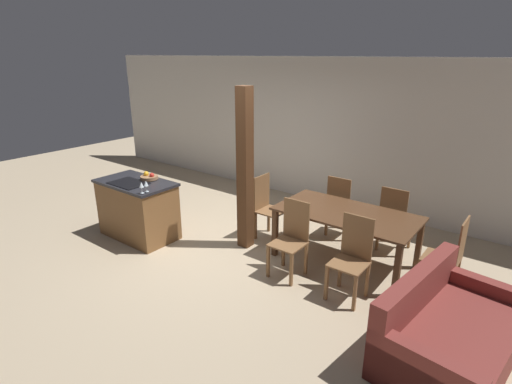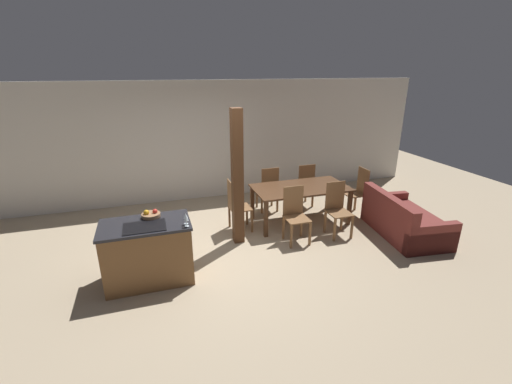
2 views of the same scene
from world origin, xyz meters
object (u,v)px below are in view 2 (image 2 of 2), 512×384
Objects in this scene: wine_glass_middle at (186,216)px; couch at (403,221)px; dining_chair_far_left at (268,188)px; dining_chair_foot_end at (357,191)px; dining_chair_near_left at (295,214)px; dining_chair_head_end at (236,205)px; dining_chair_far_right at (304,185)px; fruit_bowl at (151,214)px; wine_glass_near at (186,218)px; dining_chair_near_right at (337,208)px; kitchen_island at (148,252)px; dining_table at (300,191)px; timber_post at (237,179)px.

couch is (3.99, 0.31, -0.78)m from wine_glass_middle.
dining_chair_far_left is 1.00× the size of dining_chair_foot_end.
dining_chair_near_left and dining_chair_head_end have the same top height.
dining_chair_far_right is at bearing -180.00° from dining_chair_far_left.
fruit_bowl is 4.49m from couch.
wine_glass_near is at bearing 144.33° from dining_chair_head_end.
dining_chair_near_right is 1.42m from dining_chair_far_right.
dining_chair_foot_end is at bearing 15.86° from kitchen_island.
couch is at bearing -110.68° from dining_chair_head_end.
couch is at bearing 1.34° from kitchen_island.
dining_table is 0.84m from dining_chair_near_left.
dining_chair_near_left is 0.84m from dining_chair_near_right.
dining_chair_near_left reaches higher than couch.
dining_chair_head_end is 0.80m from timber_post.
dining_chair_foot_end is (1.31, -0.00, -0.13)m from dining_table.
wine_glass_near reaches higher than kitchen_island.
fruit_bowl is at bearing 123.56° from dining_chair_head_end.
kitchen_island is 3.39m from dining_chair_near_right.
dining_chair_head_end is (-1.31, -0.00, -0.13)m from dining_table.
wine_glass_near is at bearing -46.60° from fruit_bowl.
dining_chair_foot_end is at bearing 157.71° from dining_chair_far_left.
dining_chair_far_right is (0.42, 0.71, -0.13)m from dining_table.
kitchen_island is 4.62× the size of fruit_bowl.
dining_table is 1.87× the size of dining_chair_far_right.
timber_post is at bearing 44.50° from wine_glass_middle.
dining_chair_near_left is at bearing 180.00° from dining_chair_near_right.
dining_table is at bearing 120.57° from dining_chair_near_right.
wine_glass_near is 2.96m from dining_chair_near_right.
timber_post is at bearing 169.68° from dining_chair_head_end.
kitchen_island reaches higher than dining_table.
dining_table is 1.55m from timber_post.
kitchen_island is 3.86m from dining_chair_far_right.
dining_chair_near_right is at bearing 78.85° from couch.
dining_chair_far_left reaches higher than dining_table.
dining_chair_foot_end is 0.58× the size of couch.
kitchen_island reaches higher than couch.
dining_chair_far_left is at bearing 120.57° from dining_chair_near_right.
wine_glass_near is 3.00m from dining_chair_far_left.
wine_glass_near is 0.16× the size of dining_chair_head_end.
wine_glass_middle is at bearing -160.28° from dining_chair_near_left.
dining_chair_near_left and dining_chair_far_left have the same top height.
dining_chair_head_end is (-1.73, -0.71, 0.00)m from dining_chair_far_right.
dining_chair_near_left is 1.00× the size of dining_chair_near_right.
dining_chair_far_right reaches higher than kitchen_island.
dining_chair_near_left is 1.00× the size of dining_chair_far_left.
dining_chair_head_end is at bearing 54.33° from wine_glass_near.
dining_chair_foot_end reaches higher than dining_table.
dining_chair_far_right reaches higher than dining_table.
dining_chair_near_right is at bearing -51.51° from dining_chair_foot_end.
dining_chair_far_right is 0.42× the size of timber_post.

